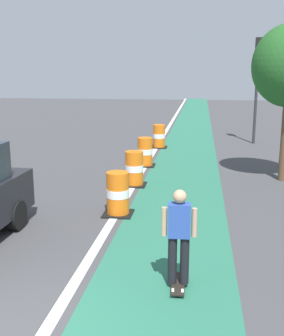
{
  "coord_description": "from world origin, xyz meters",
  "views": [
    {
      "loc": [
        2.94,
        -4.83,
        3.52
      ],
      "look_at": [
        1.49,
        5.62,
        1.1
      ],
      "focal_mm": 45.17,
      "sensor_mm": 36.0,
      "label": 1
    }
  ],
  "objects_px": {
    "skateboarder_on_lane": "(179,236)",
    "traffic_barrel_front": "(118,194)",
    "traffic_barrel_mid": "(134,169)",
    "traffic_light_corner": "(258,72)",
    "traffic_barrel_back": "(145,152)",
    "traffic_barrel_far": "(159,137)"
  },
  "relations": [
    {
      "from": "traffic_barrel_front",
      "to": "traffic_barrel_far",
      "type": "bearing_deg",
      "value": 89.54
    },
    {
      "from": "traffic_barrel_far",
      "to": "skateboarder_on_lane",
      "type": "bearing_deg",
      "value": -82.96
    },
    {
      "from": "skateboarder_on_lane",
      "to": "traffic_barrel_front",
      "type": "xyz_separation_m",
      "value": [
        -1.7,
        3.49,
        -0.38
      ]
    },
    {
      "from": "skateboarder_on_lane",
      "to": "traffic_barrel_mid",
      "type": "distance_m",
      "value": 6.54
    },
    {
      "from": "traffic_barrel_front",
      "to": "traffic_barrel_back",
      "type": "xyz_separation_m",
      "value": [
        -0.06,
        5.64,
        0.0
      ]
    },
    {
      "from": "traffic_barrel_back",
      "to": "traffic_light_corner",
      "type": "distance_m",
      "value": 8.13
    },
    {
      "from": "traffic_barrel_far",
      "to": "traffic_light_corner",
      "type": "height_order",
      "value": "traffic_light_corner"
    },
    {
      "from": "traffic_barrel_mid",
      "to": "traffic_light_corner",
      "type": "height_order",
      "value": "traffic_light_corner"
    },
    {
      "from": "traffic_barrel_mid",
      "to": "traffic_light_corner",
      "type": "distance_m",
      "value": 10.37
    },
    {
      "from": "traffic_barrel_back",
      "to": "traffic_barrel_far",
      "type": "relative_size",
      "value": 1.0
    },
    {
      "from": "traffic_barrel_mid",
      "to": "traffic_barrel_far",
      "type": "height_order",
      "value": "same"
    },
    {
      "from": "traffic_barrel_back",
      "to": "traffic_barrel_mid",
      "type": "bearing_deg",
      "value": -89.41
    },
    {
      "from": "skateboarder_on_lane",
      "to": "traffic_light_corner",
      "type": "relative_size",
      "value": 0.33
    },
    {
      "from": "traffic_light_corner",
      "to": "traffic_barrel_mid",
      "type": "bearing_deg",
      "value": -118.12
    },
    {
      "from": "traffic_barrel_front",
      "to": "traffic_barrel_far",
      "type": "height_order",
      "value": "same"
    },
    {
      "from": "traffic_barrel_mid",
      "to": "traffic_barrel_back",
      "type": "xyz_separation_m",
      "value": [
        -0.03,
        2.83,
        0.0
      ]
    },
    {
      "from": "skateboarder_on_lane",
      "to": "traffic_barrel_far",
      "type": "bearing_deg",
      "value": 97.04
    },
    {
      "from": "traffic_barrel_back",
      "to": "traffic_barrel_far",
      "type": "distance_m",
      "value": 4.02
    },
    {
      "from": "skateboarder_on_lane",
      "to": "traffic_barrel_front",
      "type": "bearing_deg",
      "value": 116.0
    },
    {
      "from": "skateboarder_on_lane",
      "to": "traffic_barrel_mid",
      "type": "height_order",
      "value": "skateboarder_on_lane"
    },
    {
      "from": "traffic_barrel_mid",
      "to": "traffic_barrel_far",
      "type": "distance_m",
      "value": 6.85
    },
    {
      "from": "traffic_barrel_mid",
      "to": "traffic_barrel_back",
      "type": "distance_m",
      "value": 2.83
    }
  ]
}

